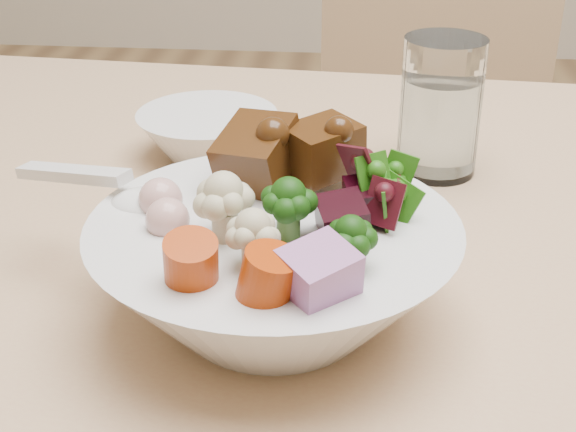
{
  "coord_description": "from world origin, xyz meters",
  "views": [
    {
      "loc": [
        -0.34,
        -0.71,
        1.07
      ],
      "look_at": [
        -0.38,
        -0.24,
        0.83
      ],
      "focal_mm": 50.0,
      "sensor_mm": 36.0,
      "label": 1
    }
  ],
  "objects": [
    {
      "name": "water_glass",
      "position": [
        -0.27,
        -0.01,
        0.82
      ],
      "size": [
        0.07,
        0.07,
        0.13
      ],
      "color": "white",
      "rests_on": "dining_table"
    },
    {
      "name": "food_bowl",
      "position": [
        -0.39,
        -0.26,
        0.8
      ],
      "size": [
        0.24,
        0.24,
        0.13
      ],
      "color": "silver",
      "rests_on": "dining_table"
    },
    {
      "name": "chair_far",
      "position": [
        -0.23,
        0.5,
        0.47
      ],
      "size": [
        0.43,
        0.43,
        0.83
      ],
      "rotation": [
        0.0,
        0.0,
        -0.15
      ],
      "color": "tan",
      "rests_on": "ground"
    },
    {
      "name": "side_bowl",
      "position": [
        -0.48,
        -0.0,
        0.78
      ],
      "size": [
        0.14,
        0.14,
        0.05
      ],
      "primitive_type": null,
      "color": "silver",
      "rests_on": "dining_table"
    },
    {
      "name": "soup_spoon",
      "position": [
        -0.49,
        -0.23,
        0.83
      ],
      "size": [
        0.14,
        0.08,
        0.03
      ],
      "rotation": [
        0.0,
        0.0,
        -0.43
      ],
      "color": "silver",
      "rests_on": "food_bowl"
    }
  ]
}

